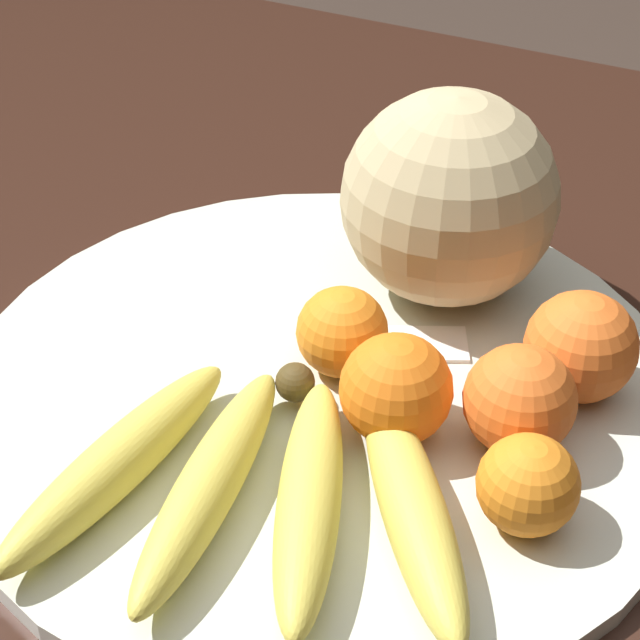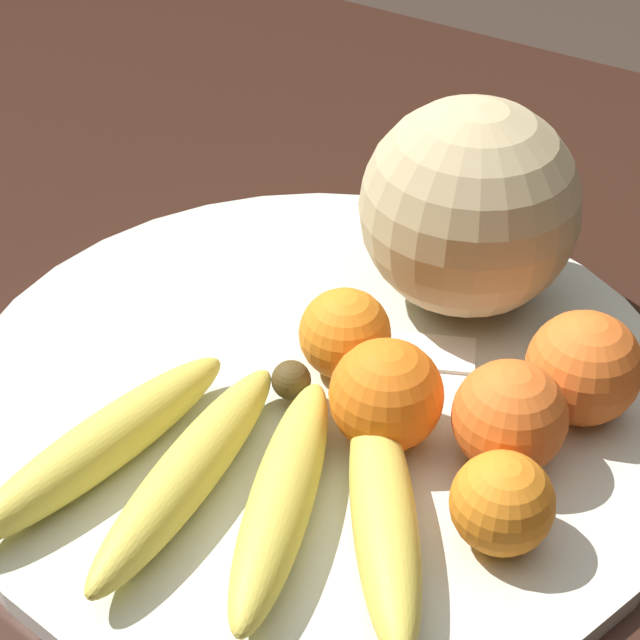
{
  "view_description": "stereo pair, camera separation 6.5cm",
  "coord_description": "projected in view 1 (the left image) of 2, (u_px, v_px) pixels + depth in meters",
  "views": [
    {
      "loc": [
        0.3,
        -0.5,
        1.2
      ],
      "look_at": [
        0.07,
        -0.04,
        0.8
      ],
      "focal_mm": 60.0,
      "sensor_mm": 36.0,
      "label": 1
    },
    {
      "loc": [
        0.35,
        -0.47,
        1.2
      ],
      "look_at": [
        0.07,
        -0.04,
        0.8
      ],
      "focal_mm": 60.0,
      "sensor_mm": 36.0,
      "label": 2
    }
  ],
  "objects": [
    {
      "name": "produce_tag",
      "position": [
        402.0,
        344.0,
        0.71
      ],
      "size": [
        0.09,
        0.07,
        0.0
      ],
      "rotation": [
        0.0,
        0.0,
        0.44
      ],
      "color": "white",
      "rests_on": "fruit_bowl"
    },
    {
      "name": "fruit_bowl",
      "position": [
        320.0,
        390.0,
        0.68
      ],
      "size": [
        0.46,
        0.46,
        0.01
      ],
      "color": "beige",
      "rests_on": "kitchen_table"
    },
    {
      "name": "kitchen_table",
      "position": [
        260.0,
        419.0,
        0.8
      ],
      "size": [
        1.47,
        1.08,
        0.74
      ],
      "color": "black",
      "rests_on": "ground_plane"
    },
    {
      "name": "orange_back_right",
      "position": [
        342.0,
        332.0,
        0.67
      ],
      "size": [
        0.06,
        0.06,
        0.06
      ],
      "color": "orange",
      "rests_on": "fruit_bowl"
    },
    {
      "name": "orange_back_left",
      "position": [
        520.0,
        400.0,
        0.62
      ],
      "size": [
        0.07,
        0.07,
        0.07
      ],
      "color": "orange",
      "rests_on": "fruit_bowl"
    },
    {
      "name": "banana_bunch",
      "position": [
        262.0,
        486.0,
        0.58
      ],
      "size": [
        0.26,
        0.23,
        0.03
      ],
      "rotation": [
        0.0,
        0.0,
        4.97
      ],
      "color": "#473819",
      "rests_on": "fruit_bowl"
    },
    {
      "name": "melon",
      "position": [
        449.0,
        198.0,
        0.71
      ],
      "size": [
        0.15,
        0.15,
        0.15
      ],
      "color": "tan",
      "rests_on": "fruit_bowl"
    },
    {
      "name": "orange_front_right",
      "position": [
        528.0,
        485.0,
        0.57
      ],
      "size": [
        0.06,
        0.06,
        0.06
      ],
      "color": "orange",
      "rests_on": "fruit_bowl"
    },
    {
      "name": "orange_mid_center",
      "position": [
        581.0,
        347.0,
        0.65
      ],
      "size": [
        0.07,
        0.07,
        0.07
      ],
      "color": "orange",
      "rests_on": "fruit_bowl"
    },
    {
      "name": "orange_front_left",
      "position": [
        396.0,
        389.0,
        0.62
      ],
      "size": [
        0.07,
        0.07,
        0.07
      ],
      "color": "orange",
      "rests_on": "fruit_bowl"
    }
  ]
}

